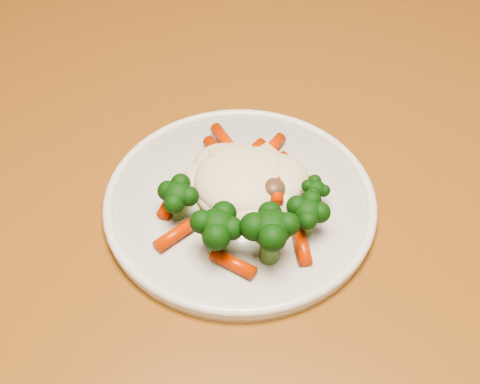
{
  "coord_description": "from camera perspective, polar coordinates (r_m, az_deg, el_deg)",
  "views": [
    {
      "loc": [
        -0.14,
        -0.26,
        1.18
      ],
      "look_at": [
        -0.23,
        0.11,
        0.77
      ],
      "focal_mm": 45.0,
      "sensor_mm": 36.0,
      "label": 1
    }
  ],
  "objects": [
    {
      "name": "dining_table",
      "position": [
        0.68,
        -1.72,
        -2.93
      ],
      "size": [
        1.3,
        0.89,
        0.75
      ],
      "rotation": [
        0.0,
        0.0,
        -0.03
      ],
      "color": "brown",
      "rests_on": "ground"
    },
    {
      "name": "plate",
      "position": [
        0.57,
        0.0,
        -0.98
      ],
      "size": [
        0.25,
        0.25,
        0.01
      ],
      "primitive_type": "cylinder",
      "color": "silver",
      "rests_on": "dining_table"
    },
    {
      "name": "meal",
      "position": [
        0.54,
        0.58,
        -0.28
      ],
      "size": [
        0.16,
        0.18,
        0.05
      ],
      "color": "beige",
      "rests_on": "plate"
    }
  ]
}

